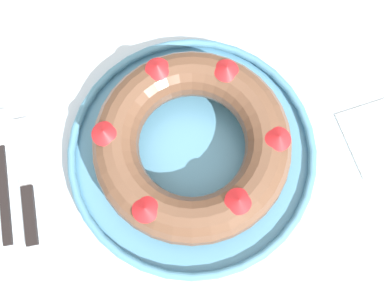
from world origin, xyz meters
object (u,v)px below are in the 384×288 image
(serving_dish, at_px, (192,153))
(cake_knife, at_px, (27,188))
(fork, at_px, (2,165))
(bundt_cake, at_px, (192,144))

(serving_dish, xyz_separation_m, cake_knife, (-0.24, -0.00, -0.01))
(fork, distance_m, cake_knife, 0.05)
(bundt_cake, bearing_deg, fork, 171.99)
(serving_dish, relative_size, cake_knife, 1.88)
(serving_dish, distance_m, bundt_cake, 0.05)
(serving_dish, distance_m, cake_knife, 0.24)
(bundt_cake, bearing_deg, serving_dish, -93.69)
(fork, bearing_deg, cake_knife, -51.48)
(serving_dish, relative_size, fork, 1.76)
(serving_dish, bearing_deg, fork, 171.98)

